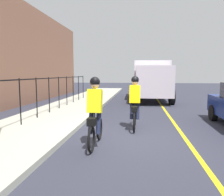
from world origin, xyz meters
The scene contains 7 objects.
ground_plane centered at (0.00, 0.00, 0.00)m, with size 80.00×80.00×0.00m, color #2E303D.
lane_line_centre centered at (0.00, -1.60, 0.00)m, with size 36.00×0.12×0.01m, color yellow.
sidewalk centered at (0.00, 3.40, 0.07)m, with size 40.00×3.20×0.15m, color #ADAF9F.
iron_fence centered at (1.00, 3.80, 1.26)m, with size 15.98×0.04×1.60m.
cyclist_lead centered at (-1.14, 0.89, 0.91)m, with size 1.71×0.36×1.83m.
cyclist_follow centered at (0.85, -0.09, 0.91)m, with size 1.71×0.36×1.83m.
box_truck_background centered at (9.69, -1.08, 1.55)m, with size 6.76×2.67×2.78m.
Camera 1 is at (-6.62, -0.22, 1.90)m, focal length 35.22 mm.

